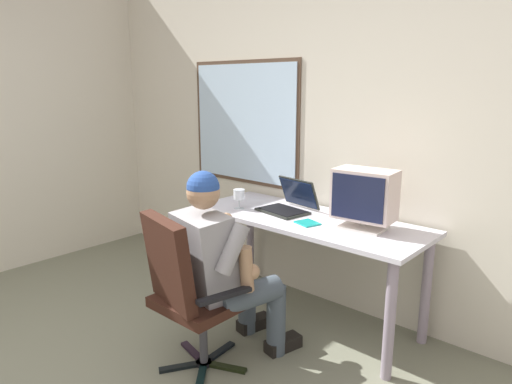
{
  "coord_description": "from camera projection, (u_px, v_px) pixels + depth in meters",
  "views": [
    {
      "loc": [
        2.0,
        -0.45,
        1.65
      ],
      "look_at": [
        0.15,
        1.62,
        1.0
      ],
      "focal_mm": 32.33,
      "sensor_mm": 36.0,
      "label": 1
    }
  ],
  "objects": [
    {
      "name": "office_chair",
      "position": [
        186.0,
        286.0,
        2.61
      ],
      "size": [
        0.61,
        0.58,
        0.96
      ],
      "color": "black",
      "rests_on": "ground"
    },
    {
      "name": "wine_glass",
      "position": [
        239.0,
        195.0,
        3.37
      ],
      "size": [
        0.08,
        0.08,
        0.15
      ],
      "color": "silver",
      "rests_on": "desk"
    },
    {
      "name": "desk",
      "position": [
        306.0,
        233.0,
        3.19
      ],
      "size": [
        1.67,
        0.66,
        0.76
      ],
      "color": "gray",
      "rests_on": "ground"
    },
    {
      "name": "crt_monitor",
      "position": [
        365.0,
        196.0,
        2.87
      ],
      "size": [
        0.39,
        0.26,
        0.38
      ],
      "color": "beige",
      "rests_on": "desk"
    },
    {
      "name": "wall_rear",
      "position": [
        311.0,
        119.0,
        3.47
      ],
      "size": [
        4.73,
        0.08,
        2.8
      ],
      "color": "beige",
      "rests_on": "ground"
    },
    {
      "name": "cd_case",
      "position": [
        307.0,
        223.0,
        3.02
      ],
      "size": [
        0.17,
        0.16,
        0.01
      ],
      "color": "teal",
      "rests_on": "desk"
    },
    {
      "name": "laptop",
      "position": [
        290.0,
        203.0,
        3.33
      ],
      "size": [
        0.39,
        0.38,
        0.23
      ],
      "color": "black",
      "rests_on": "desk"
    },
    {
      "name": "person_seated",
      "position": [
        223.0,
        263.0,
        2.74
      ],
      "size": [
        0.6,
        0.78,
        1.19
      ],
      "color": "#414C56",
      "rests_on": "ground"
    }
  ]
}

